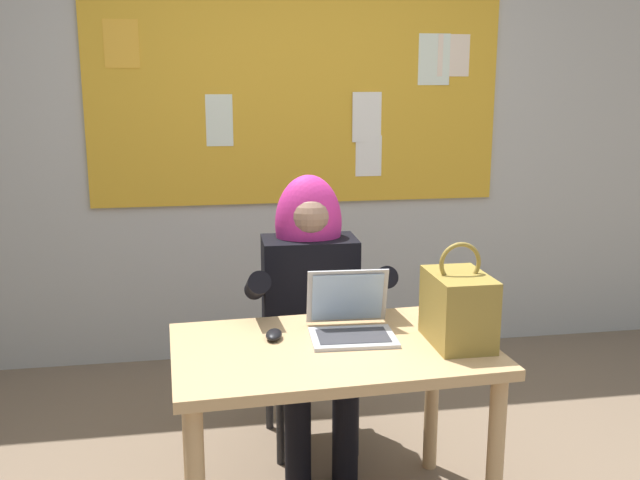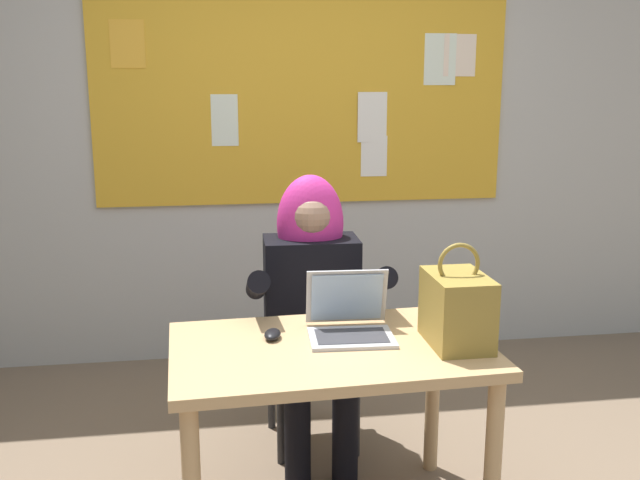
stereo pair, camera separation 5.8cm
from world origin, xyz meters
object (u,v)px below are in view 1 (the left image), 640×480
desk_main (332,371)px  person_costumed (312,293)px  chair_at_desk (307,333)px  handbag (458,308)px  laptop (351,321)px  computer_mouse (274,335)px

desk_main → person_costumed: bearing=88.1°
chair_at_desk → handbag: handbag is taller
desk_main → person_costumed: size_ratio=0.94×
desk_main → laptop: 0.20m
laptop → computer_mouse: bearing=-176.6°
chair_at_desk → laptop: 0.68m
chair_at_desk → person_costumed: 0.27m
desk_main → handbag: 0.52m
laptop → person_costumed: bearing=101.1°
chair_at_desk → computer_mouse: bearing=-21.7°
desk_main → laptop: bearing=47.5°
chair_at_desk → handbag: size_ratio=2.40×
laptop → desk_main: bearing=-129.4°
handbag → desk_main: bearing=173.2°
laptop → handbag: 0.40m
computer_mouse → handbag: (0.66, -0.15, 0.12)m
chair_at_desk → computer_mouse: (-0.22, -0.63, 0.23)m
chair_at_desk → computer_mouse: 0.70m
laptop → computer_mouse: size_ratio=3.15×
laptop → computer_mouse: 0.29m
desk_main → person_costumed: person_costumed is taller
person_costumed → laptop: bearing=9.6°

